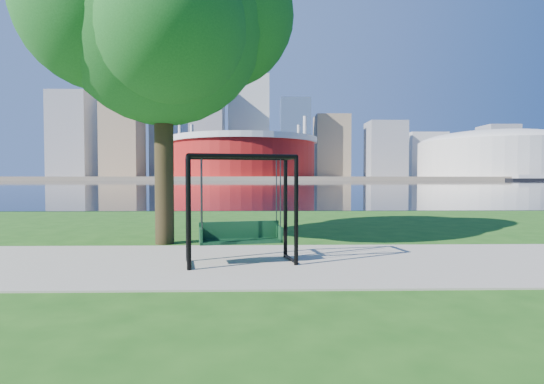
{
  "coord_description": "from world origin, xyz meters",
  "views": [
    {
      "loc": [
        -0.02,
        -8.56,
        1.65
      ],
      "look_at": [
        0.19,
        0.0,
        1.35
      ],
      "focal_mm": 28.0,
      "sensor_mm": 36.0,
      "label": 1
    }
  ],
  "objects": [
    {
      "name": "swing",
      "position": [
        -0.42,
        -0.58,
        1.0
      ],
      "size": [
        2.15,
        1.25,
        2.07
      ],
      "rotation": [
        0.0,
        0.0,
        0.2
      ],
      "color": "black",
      "rests_on": "ground"
    },
    {
      "name": "barge",
      "position": [
        128.86,
        183.78,
        1.3
      ],
      "size": [
        29.25,
        10.02,
        2.87
      ],
      "rotation": [
        0.0,
        0.0,
        -0.08
      ],
      "color": "black",
      "rests_on": "river"
    },
    {
      "name": "ground",
      "position": [
        0.0,
        0.0,
        0.0
      ],
      "size": [
        900.0,
        900.0,
        0.0
      ],
      "primitive_type": "plane",
      "color": "#1E5114",
      "rests_on": "ground"
    },
    {
      "name": "park_tree",
      "position": [
        -2.48,
        2.03,
        5.6
      ],
      "size": [
        6.5,
        5.87,
        8.07
      ],
      "color": "black",
      "rests_on": "ground"
    },
    {
      "name": "stadium",
      "position": [
        -10.0,
        235.0,
        14.23
      ],
      "size": [
        83.0,
        83.0,
        32.0
      ],
      "color": "maroon",
      "rests_on": "far_bank"
    },
    {
      "name": "path",
      "position": [
        0.0,
        -0.5,
        0.01
      ],
      "size": [
        120.0,
        4.0,
        0.03
      ],
      "primitive_type": "cube",
      "color": "#9E937F",
      "rests_on": "ground"
    },
    {
      "name": "arena",
      "position": [
        135.0,
        235.0,
        15.87
      ],
      "size": [
        84.0,
        84.0,
        26.56
      ],
      "color": "beige",
      "rests_on": "far_bank"
    },
    {
      "name": "skyline",
      "position": [
        -4.27,
        319.39,
        35.89
      ],
      "size": [
        392.0,
        66.0,
        96.5
      ],
      "color": "gray",
      "rests_on": "far_bank"
    },
    {
      "name": "river",
      "position": [
        0.0,
        102.0,
        0.01
      ],
      "size": [
        900.0,
        180.0,
        0.02
      ],
      "primitive_type": "cube",
      "color": "black",
      "rests_on": "ground"
    },
    {
      "name": "far_bank",
      "position": [
        0.0,
        306.0,
        1.0
      ],
      "size": [
        900.0,
        228.0,
        2.0
      ],
      "primitive_type": "cube",
      "color": "#937F60",
      "rests_on": "ground"
    }
  ]
}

